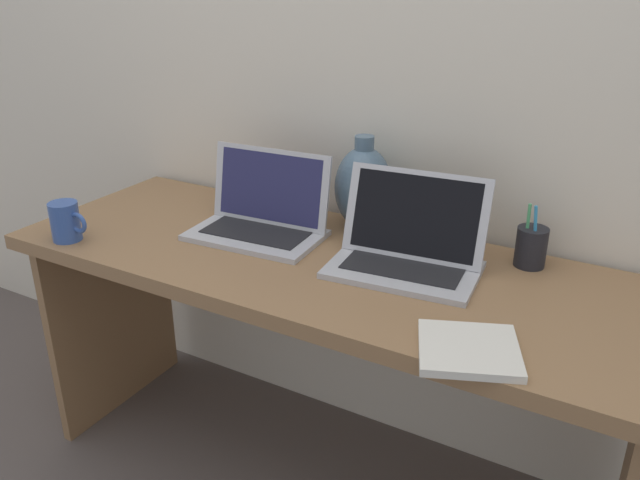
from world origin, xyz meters
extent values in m
plane|color=#564C47|center=(0.00, 0.00, 0.00)|extent=(6.00, 6.00, 0.00)
cube|color=beige|center=(0.00, 0.34, 1.20)|extent=(4.40, 0.04, 2.40)
cube|color=olive|center=(0.00, 0.00, 0.71)|extent=(1.67, 0.61, 0.04)
cube|color=olive|center=(-0.80, 0.00, 0.35)|extent=(0.03, 0.52, 0.69)
cube|color=#B2B2B7|center=(-0.22, 0.03, 0.74)|extent=(0.37, 0.24, 0.01)
cube|color=black|center=(-0.22, 0.03, 0.75)|extent=(0.29, 0.15, 0.00)
cube|color=#B2B2B7|center=(-0.22, 0.11, 0.85)|extent=(0.36, 0.07, 0.21)
cube|color=#23234C|center=(-0.22, 0.11, 0.85)|extent=(0.32, 0.07, 0.19)
cube|color=#B2B2B7|center=(0.22, 0.03, 0.74)|extent=(0.38, 0.27, 0.01)
cube|color=black|center=(0.22, 0.03, 0.75)|extent=(0.30, 0.17, 0.00)
cube|color=#B2B2B7|center=(0.21, 0.11, 0.85)|extent=(0.36, 0.11, 0.22)
cube|color=black|center=(0.21, 0.11, 0.85)|extent=(0.32, 0.10, 0.19)
ellipsoid|color=slate|center=(0.00, 0.24, 0.85)|extent=(0.16, 0.16, 0.23)
cylinder|color=slate|center=(0.00, 0.24, 0.98)|extent=(0.05, 0.05, 0.04)
cube|color=silver|center=(0.47, -0.24, 0.74)|extent=(0.25, 0.24, 0.02)
cylinder|color=#335199|center=(-0.66, -0.24, 0.79)|extent=(0.08, 0.08, 0.11)
torus|color=#335199|center=(-0.61, -0.24, 0.79)|extent=(0.06, 0.01, 0.06)
cylinder|color=black|center=(0.48, 0.22, 0.78)|extent=(0.08, 0.08, 0.10)
cylinder|color=#4CA566|center=(0.46, 0.21, 0.83)|extent=(0.01, 0.02, 0.13)
cylinder|color=#338CBF|center=(0.48, 0.21, 0.83)|extent=(0.02, 0.01, 0.13)
camera|label=1|loc=(0.75, -1.32, 1.44)|focal=36.58mm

